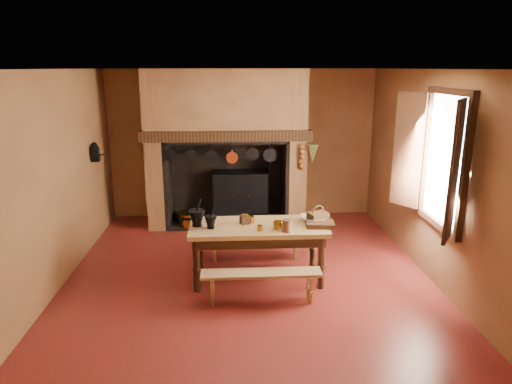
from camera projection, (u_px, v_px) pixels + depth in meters
The scene contains 28 objects.
floor at pixel (248, 275), 6.42m from camera, with size 5.50×5.50×0.00m, color maroon.
ceiling at pixel (247, 69), 5.68m from camera, with size 5.50×5.50×0.00m, color silver.
back_wall at pixel (242, 144), 8.69m from camera, with size 5.00×0.02×2.80m, color olive.
wall_left at pixel (55, 181), 5.91m from camera, with size 0.02×5.50×2.80m, color olive.
wall_right at pixel (432, 176), 6.18m from camera, with size 0.02×5.50×2.80m, color olive.
wall_front at pixel (262, 265), 3.40m from camera, with size 5.00×0.02×2.80m, color olive.
chimney_breast at pixel (226, 126), 8.15m from camera, with size 2.95×0.96×2.80m.
iron_range at pixel (241, 195), 8.64m from camera, with size 1.12×0.55×1.60m.
hearth_pans at pixel (187, 219), 8.47m from camera, with size 0.51×0.62×0.20m.
hanging_pans at pixel (224, 156), 7.78m from camera, with size 1.92×0.29×0.27m.
onion_string at pixel (302, 157), 7.84m from camera, with size 0.12×0.10×0.46m, color #924D1B, non-canonical shape.
herb_bunch at pixel (312, 154), 7.84m from camera, with size 0.20×0.20×0.35m, color brown.
window at pixel (436, 160), 5.71m from camera, with size 0.39×1.75×1.76m.
wall_coffee_mill at pixel (95, 151), 7.38m from camera, with size 0.23×0.16×0.31m.
work_table at pixel (258, 234), 6.11m from camera, with size 1.82×0.81×0.79m.
bench_front at pixel (261, 280), 5.58m from camera, with size 1.47×0.26×0.41m.
bench_back at pixel (255, 240), 6.86m from camera, with size 1.51×0.26×0.43m.
mortar_large at pixel (197, 217), 6.01m from camera, with size 0.22×0.22×0.37m.
mortar_small at pixel (211, 222), 5.93m from camera, with size 0.16×0.16×0.28m.
coffee_grinder at pixel (245, 219), 6.11m from camera, with size 0.17×0.15×0.18m.
brass_mug_a at pixel (260, 228), 5.84m from camera, with size 0.07×0.07×0.08m, color #B07E28.
brass_mug_b at pixel (252, 220), 6.16m from camera, with size 0.08×0.08×0.09m, color #B07E28.
mixing_bowl at pixel (313, 219), 6.18m from camera, with size 0.34×0.34×0.08m, color #C2BC95.
stoneware_crock at pixel (287, 226), 5.82m from camera, with size 0.13×0.13×0.16m, color brown.
glass_jar at pixel (285, 223), 5.94m from camera, with size 0.08×0.08×0.15m, color beige.
wicker_basket at pixel (318, 217), 6.15m from camera, with size 0.31×0.27×0.24m.
wooden_tray at pixel (320, 224), 6.01m from camera, with size 0.36×0.26×0.06m, color #381C12.
brass_cup at pixel (278, 225), 5.92m from camera, with size 0.13×0.13×0.10m, color #B07E28.
Camera 1 is at (-0.22, -5.88, 2.82)m, focal length 32.00 mm.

